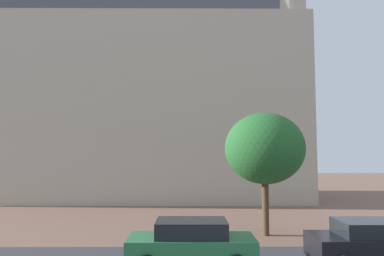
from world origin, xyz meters
TOP-DOWN VIEW (x-y plane):
  - landmark_building at (-3.55, 28.73)m, footprint 27.27×11.49m
  - car_green at (0.40, 9.40)m, footprint 4.23×1.99m
  - car_black at (6.54, 9.40)m, footprint 4.17×2.05m
  - tree_curb_far at (3.87, 13.92)m, footprint 3.74×3.74m

SIDE VIEW (x-z plane):
  - car_black at x=6.54m, z-range -0.03..1.48m
  - car_green at x=0.40m, z-range -0.03..1.49m
  - tree_curb_far at x=3.87m, z-range 1.16..6.88m
  - landmark_building at x=-3.55m, z-range -8.16..27.23m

